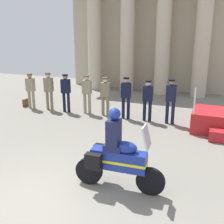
% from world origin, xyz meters
% --- Properties ---
extents(ground_plane, '(28.71, 28.71, 0.00)m').
position_xyz_m(ground_plane, '(0.00, 0.00, 0.00)').
color(ground_plane, gray).
extents(colonnade_backdrop, '(9.84, 1.66, 7.15)m').
position_xyz_m(colonnade_backdrop, '(-0.73, 11.86, 3.65)').
color(colonnade_backdrop, '#B6AB91').
rests_on(colonnade_backdrop, ground_plane).
extents(officer_in_row_0, '(0.40, 0.25, 1.62)m').
position_xyz_m(officer_in_row_0, '(-4.69, 6.11, 0.96)').
color(officer_in_row_0, gray).
rests_on(officer_in_row_0, ground_plane).
extents(officer_in_row_1, '(0.40, 0.25, 1.69)m').
position_xyz_m(officer_in_row_1, '(-3.76, 6.19, 1.00)').
color(officer_in_row_1, '#7A7056').
rests_on(officer_in_row_1, ground_plane).
extents(officer_in_row_2, '(0.40, 0.25, 1.68)m').
position_xyz_m(officer_in_row_2, '(-2.88, 6.16, 0.99)').
color(officer_in_row_2, black).
rests_on(officer_in_row_2, ground_plane).
extents(officer_in_row_3, '(0.40, 0.25, 1.67)m').
position_xyz_m(officer_in_row_3, '(-1.92, 6.29, 0.99)').
color(officer_in_row_3, gray).
rests_on(officer_in_row_3, ground_plane).
extents(officer_in_row_4, '(0.40, 0.25, 1.63)m').
position_xyz_m(officer_in_row_4, '(-1.07, 6.28, 0.96)').
color(officer_in_row_4, '#7A7056').
rests_on(officer_in_row_4, ground_plane).
extents(officer_in_row_5, '(0.40, 0.25, 1.70)m').
position_xyz_m(officer_in_row_5, '(-0.13, 6.19, 1.01)').
color(officer_in_row_5, black).
rests_on(officer_in_row_5, ground_plane).
extents(officer_in_row_6, '(0.40, 0.25, 1.63)m').
position_xyz_m(officer_in_row_6, '(0.76, 6.19, 0.96)').
color(officer_in_row_6, black).
rests_on(officer_in_row_6, ground_plane).
extents(officer_in_row_7, '(0.40, 0.25, 1.74)m').
position_xyz_m(officer_in_row_7, '(1.66, 6.16, 1.03)').
color(officer_in_row_7, '#141938').
rests_on(officer_in_row_7, ground_plane).
extents(motorcycle_with_rider, '(2.09, 0.71, 1.90)m').
position_xyz_m(motorcycle_with_rider, '(1.27, 1.15, 0.79)').
color(motorcycle_with_rider, black).
rests_on(motorcycle_with_rider, ground_plane).
extents(briefcase_on_ground, '(0.10, 0.32, 0.36)m').
position_xyz_m(briefcase_on_ground, '(-5.18, 6.27, 0.18)').
color(briefcase_on_ground, brown).
rests_on(briefcase_on_ground, ground_plane).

